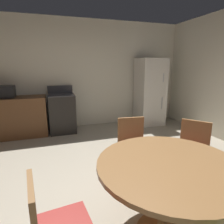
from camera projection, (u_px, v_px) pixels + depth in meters
name	position (u px, v px, depth m)	size (l,w,h in m)	color
ground_plane	(118.00, 198.00, 2.36)	(14.00, 14.00, 0.00)	#A89E89
wall_back	(77.00, 75.00, 4.91)	(5.90, 0.12, 2.70)	silver
kitchen_counter	(3.00, 118.00, 4.24)	(1.85, 0.60, 0.90)	brown
oven_range	(62.00, 113.00, 4.62)	(0.60, 0.60, 1.10)	black
refrigerator	(150.00, 92.00, 5.17)	(0.68, 0.68, 1.76)	silver
microwave	(3.00, 92.00, 4.12)	(0.44, 0.32, 0.26)	black
dining_table	(168.00, 178.00, 1.71)	(1.28, 1.28, 0.76)	olive
chair_north	(133.00, 145.00, 2.69)	(0.44, 0.44, 0.87)	olive
chair_northeast	(192.00, 149.00, 2.54)	(0.56, 0.56, 0.87)	olive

